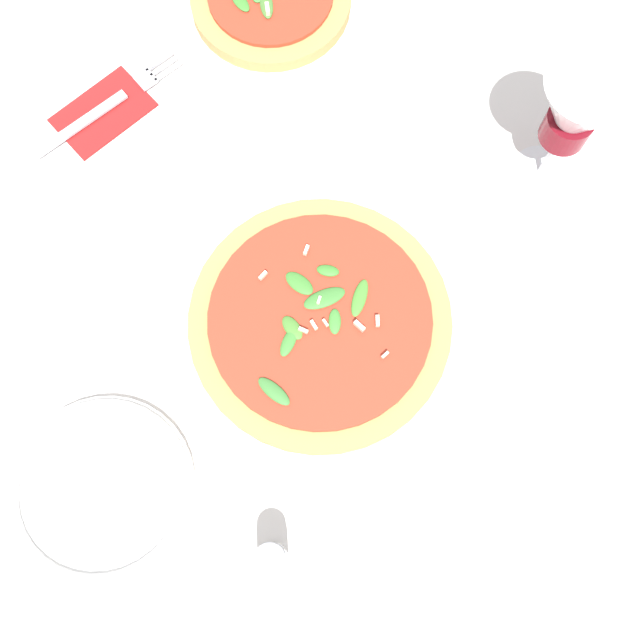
% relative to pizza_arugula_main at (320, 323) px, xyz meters
% --- Properties ---
extents(ground_plane, '(6.00, 6.00, 0.00)m').
position_rel_pizza_arugula_main_xyz_m(ground_plane, '(-0.01, 0.03, -0.02)').
color(ground_plane, silver).
extents(pizza_arugula_main, '(0.31, 0.31, 0.05)m').
position_rel_pizza_arugula_main_xyz_m(pizza_arugula_main, '(0.00, 0.00, 0.00)').
color(pizza_arugula_main, white).
rests_on(pizza_arugula_main, ground_plane).
extents(pizza_personal_side, '(0.22, 0.22, 0.05)m').
position_rel_pizza_arugula_main_xyz_m(pizza_personal_side, '(0.16, 0.39, -0.00)').
color(pizza_personal_side, white).
rests_on(pizza_personal_side, ground_plane).
extents(wine_glass, '(0.09, 0.09, 0.18)m').
position_rel_pizza_arugula_main_xyz_m(wine_glass, '(0.32, 0.03, 0.11)').
color(wine_glass, white).
rests_on(wine_glass, ground_plane).
extents(napkin, '(0.13, 0.10, 0.01)m').
position_rel_pizza_arugula_main_xyz_m(napkin, '(-0.09, 0.37, -0.01)').
color(napkin, '#B21E1E').
rests_on(napkin, ground_plane).
extents(fork, '(0.21, 0.05, 0.00)m').
position_rel_pizza_arugula_main_xyz_m(fork, '(-0.08, 0.37, -0.01)').
color(fork, silver).
rests_on(fork, ground_plane).
extents(side_plate_white, '(0.19, 0.19, 0.02)m').
position_rel_pizza_arugula_main_xyz_m(side_plate_white, '(-0.28, -0.03, -0.01)').
color(side_plate_white, white).
rests_on(side_plate_white, ground_plane).
extents(shaker_pepper, '(0.03, 0.03, 0.07)m').
position_rel_pizza_arugula_main_xyz_m(shaker_pepper, '(-0.17, -0.19, 0.02)').
color(shaker_pepper, silver).
rests_on(shaker_pepper, ground_plane).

